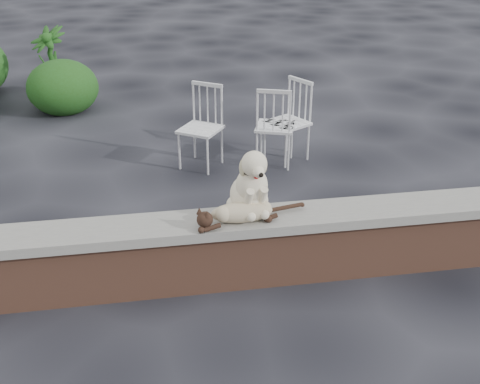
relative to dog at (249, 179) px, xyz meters
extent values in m
plane|color=black|center=(-0.55, -0.09, -0.86)|extent=(60.00, 60.00, 0.00)
cube|color=brown|center=(-0.55, -0.09, -0.61)|extent=(6.00, 0.30, 0.50)
cube|color=slate|center=(-0.55, -0.09, -0.32)|extent=(6.20, 0.40, 0.08)
imported|color=#1F4814|center=(-2.10, 5.21, -0.32)|extent=(0.86, 0.86, 1.09)
ellipsoid|color=#1F4814|center=(-1.88, 4.50, -0.51)|extent=(1.01, 0.92, 0.80)
camera|label=1|loc=(-0.75, -4.06, 1.95)|focal=44.58mm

